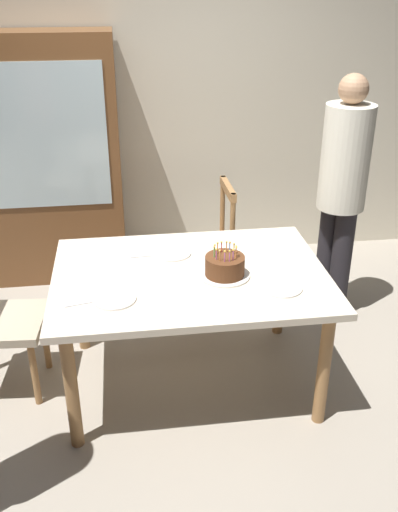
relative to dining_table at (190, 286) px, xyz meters
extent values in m
plane|color=#9E9384|center=(0.00, 0.00, -0.67)|extent=(6.40, 6.40, 0.00)
cube|color=beige|center=(0.00, 1.85, 0.63)|extent=(6.40, 0.10, 2.60)
cube|color=beige|center=(0.00, 0.00, 0.07)|extent=(1.53, 1.09, 0.04)
cylinder|color=#9E7042|center=(-0.66, -0.45, -0.31)|extent=(0.07, 0.07, 0.71)
cylinder|color=#9E7042|center=(0.66, -0.45, -0.31)|extent=(0.07, 0.07, 0.71)
cylinder|color=#9E7042|center=(-0.66, 0.45, -0.31)|extent=(0.07, 0.07, 0.71)
cylinder|color=#9E7042|center=(0.66, 0.45, -0.31)|extent=(0.07, 0.07, 0.71)
cylinder|color=silver|center=(0.18, -0.07, 0.09)|extent=(0.28, 0.28, 0.01)
cylinder|color=#563019|center=(0.18, -0.07, 0.15)|extent=(0.22, 0.22, 0.11)
cylinder|color=#D872CC|center=(0.24, -0.07, 0.23)|extent=(0.01, 0.01, 0.05)
sphere|color=#FFC64C|center=(0.24, -0.07, 0.27)|extent=(0.01, 0.01, 0.01)
cylinder|color=yellow|center=(0.24, -0.04, 0.23)|extent=(0.01, 0.01, 0.05)
sphere|color=#FFC64C|center=(0.24, -0.04, 0.27)|extent=(0.01, 0.01, 0.01)
cylinder|color=#4C7FE5|center=(0.22, -0.02, 0.23)|extent=(0.01, 0.01, 0.05)
sphere|color=#FFC64C|center=(0.22, -0.02, 0.27)|extent=(0.01, 0.01, 0.01)
cylinder|color=#F2994C|center=(0.20, -0.01, 0.23)|extent=(0.01, 0.01, 0.05)
sphere|color=#FFC64C|center=(0.20, -0.01, 0.27)|extent=(0.01, 0.01, 0.01)
cylinder|color=#E54C4C|center=(0.17, -0.01, 0.23)|extent=(0.01, 0.01, 0.05)
sphere|color=#FFC64C|center=(0.17, -0.01, 0.27)|extent=(0.01, 0.01, 0.01)
cylinder|color=#F2994C|center=(0.15, -0.02, 0.23)|extent=(0.01, 0.01, 0.05)
sphere|color=#FFC64C|center=(0.15, -0.02, 0.27)|extent=(0.01, 0.01, 0.01)
cylinder|color=yellow|center=(0.13, -0.04, 0.23)|extent=(0.01, 0.01, 0.05)
sphere|color=#FFC64C|center=(0.13, -0.04, 0.27)|extent=(0.01, 0.01, 0.01)
cylinder|color=#66CC72|center=(0.12, -0.07, 0.23)|extent=(0.01, 0.01, 0.05)
sphere|color=#FFC64C|center=(0.12, -0.07, 0.27)|extent=(0.01, 0.01, 0.01)
cylinder|color=#D872CC|center=(0.13, -0.10, 0.23)|extent=(0.01, 0.01, 0.05)
sphere|color=#FFC64C|center=(0.13, -0.10, 0.27)|extent=(0.01, 0.01, 0.01)
cylinder|color=#F2994C|center=(0.15, -0.12, 0.23)|extent=(0.01, 0.01, 0.05)
sphere|color=#FFC64C|center=(0.15, -0.12, 0.27)|extent=(0.01, 0.01, 0.01)
cylinder|color=#D872CC|center=(0.17, -0.13, 0.23)|extent=(0.01, 0.01, 0.05)
sphere|color=#FFC64C|center=(0.17, -0.13, 0.27)|extent=(0.01, 0.01, 0.01)
cylinder|color=#D872CC|center=(0.20, -0.13, 0.23)|extent=(0.01, 0.01, 0.05)
sphere|color=#FFC64C|center=(0.20, -0.13, 0.27)|extent=(0.01, 0.01, 0.01)
cylinder|color=#D872CC|center=(0.22, -0.12, 0.23)|extent=(0.01, 0.01, 0.05)
sphere|color=#FFC64C|center=(0.22, -0.12, 0.27)|extent=(0.01, 0.01, 0.01)
cylinder|color=#F2994C|center=(0.24, -0.09, 0.23)|extent=(0.01, 0.01, 0.05)
sphere|color=#FFC64C|center=(0.24, -0.09, 0.27)|extent=(0.01, 0.01, 0.01)
cylinder|color=white|center=(-0.42, -0.25, 0.09)|extent=(0.22, 0.22, 0.01)
cylinder|color=white|center=(-0.08, 0.25, 0.09)|extent=(0.22, 0.22, 0.01)
cylinder|color=white|center=(0.46, -0.25, 0.09)|extent=(0.22, 0.22, 0.01)
cube|color=silver|center=(-0.58, -0.26, 0.09)|extent=(0.18, 0.06, 0.01)
cube|color=silver|center=(-0.24, 0.24, 0.09)|extent=(0.18, 0.03, 0.01)
cube|color=#9E7042|center=(0.17, 0.87, -0.22)|extent=(0.45, 0.45, 0.05)
cylinder|color=#9E7042|center=(0.00, 1.03, -0.45)|extent=(0.04, 0.04, 0.42)
cylinder|color=#9E7042|center=(0.00, 0.69, -0.45)|extent=(0.04, 0.04, 0.42)
cylinder|color=#9E7042|center=(0.34, 1.04, -0.45)|extent=(0.04, 0.04, 0.42)
cylinder|color=#9E7042|center=(0.34, 0.70, -0.45)|extent=(0.04, 0.04, 0.42)
cylinder|color=#9E7042|center=(0.37, 1.05, 0.03)|extent=(0.04, 0.04, 0.50)
cylinder|color=#9E7042|center=(0.37, 0.69, 0.03)|extent=(0.04, 0.04, 0.50)
cube|color=#9E7042|center=(0.37, 0.87, 0.25)|extent=(0.05, 0.40, 0.06)
cube|color=tan|center=(-1.06, 0.10, -0.22)|extent=(0.47, 0.47, 0.05)
cylinder|color=#9E7042|center=(-0.91, -0.09, -0.45)|extent=(0.04, 0.04, 0.42)
cylinder|color=#9E7042|center=(-0.88, 0.25, -0.45)|extent=(0.04, 0.04, 0.42)
cylinder|color=#262328|center=(1.07, 0.71, -0.25)|extent=(0.14, 0.14, 0.83)
cylinder|color=#262328|center=(1.14, 0.60, -0.25)|extent=(0.14, 0.14, 0.83)
cylinder|color=silver|center=(1.11, 0.66, 0.51)|extent=(0.32, 0.32, 0.69)
sphere|color=tan|center=(1.11, 0.66, 0.95)|extent=(0.19, 0.19, 0.19)
cube|color=brown|center=(-0.91, 1.56, 0.28)|extent=(1.10, 0.44, 1.90)
cube|color=silver|center=(-0.91, 1.34, 0.53)|extent=(0.94, 0.01, 1.04)
camera|label=1|loc=(-0.33, -2.79, 1.59)|focal=39.95mm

